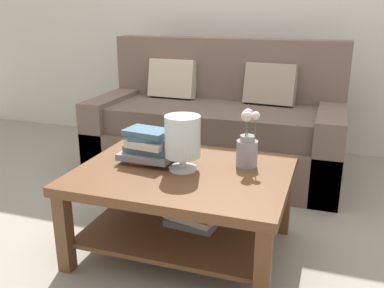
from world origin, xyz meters
The scene contains 7 objects.
ground_plane centered at (0.00, 0.00, 0.00)m, with size 10.00×10.00×0.00m, color gray.
back_wall centered at (0.00, 1.65, 1.35)m, with size 6.40×0.12×2.70m, color beige.
couch centered at (-0.08, 0.81, 0.36)m, with size 1.96×0.90×1.06m.
coffee_table centered at (0.08, -0.44, 0.34)m, with size 1.12×0.87×0.48m.
book_stack_main centered at (-0.14, -0.38, 0.56)m, with size 0.30×0.23×0.18m.
glass_hurricane_vase centered at (0.08, -0.44, 0.65)m, with size 0.19×0.19×0.29m.
flower_pitcher centered at (0.39, -0.27, 0.60)m, with size 0.12×0.12×0.32m.
Camera 1 is at (0.80, -2.41, 1.30)m, focal length 39.58 mm.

